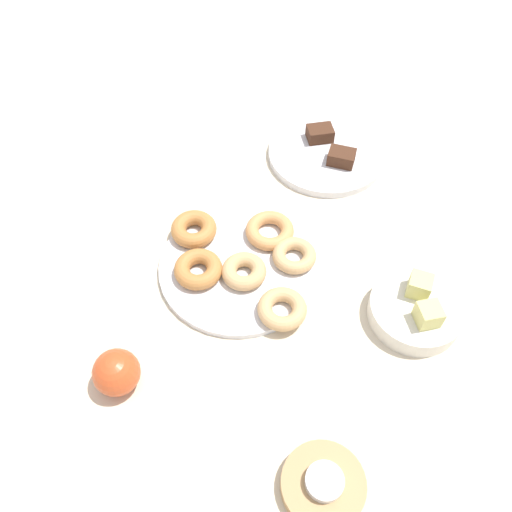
{
  "coord_description": "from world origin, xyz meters",
  "views": [
    {
      "loc": [
        0.54,
        0.11,
        0.77
      ],
      "look_at": [
        0.0,
        0.03,
        0.04
      ],
      "focal_mm": 36.88,
      "sensor_mm": 36.0,
      "label": 1
    }
  ],
  "objects_px": {
    "donut_5": "(244,271)",
    "brownie_near": "(320,133)",
    "brownie_far": "(341,157)",
    "donut_3": "(198,269)",
    "donut_4": "(294,255)",
    "cake_plate": "(326,154)",
    "donut_0": "(194,229)",
    "donut_plate": "(239,266)",
    "donut_2": "(282,309)",
    "melon_chunk_left": "(420,286)",
    "tealight": "(324,481)",
    "melon_chunk_right": "(428,315)",
    "donut_1": "(270,231)",
    "apple": "(117,372)",
    "candle_holder": "(323,485)",
    "fruit_bowl": "(415,311)"
  },
  "relations": [
    {
      "from": "donut_5",
      "to": "brownie_near",
      "type": "xyz_separation_m",
      "value": [
        -0.38,
        0.1,
        0.01
      ]
    },
    {
      "from": "donut_5",
      "to": "brownie_far",
      "type": "distance_m",
      "value": 0.34
    },
    {
      "from": "donut_3",
      "to": "donut_5",
      "type": "xyz_separation_m",
      "value": [
        -0.01,
        0.08,
        -0.0
      ]
    },
    {
      "from": "donut_4",
      "to": "cake_plate",
      "type": "relative_size",
      "value": 0.32
    },
    {
      "from": "donut_0",
      "to": "cake_plate",
      "type": "xyz_separation_m",
      "value": [
        -0.26,
        0.23,
        -0.02
      ]
    },
    {
      "from": "donut_5",
      "to": "brownie_near",
      "type": "relative_size",
      "value": 1.46
    },
    {
      "from": "donut_plate",
      "to": "donut_2",
      "type": "xyz_separation_m",
      "value": [
        0.09,
        0.09,
        0.02
      ]
    },
    {
      "from": "donut_2",
      "to": "cake_plate",
      "type": "relative_size",
      "value": 0.33
    },
    {
      "from": "brownie_near",
      "to": "melon_chunk_left",
      "type": "distance_m",
      "value": 0.43
    },
    {
      "from": "tealight",
      "to": "brownie_far",
      "type": "bearing_deg",
      "value": -179.28
    },
    {
      "from": "donut_4",
      "to": "melon_chunk_left",
      "type": "distance_m",
      "value": 0.22
    },
    {
      "from": "donut_0",
      "to": "donut_4",
      "type": "relative_size",
      "value": 1.08
    },
    {
      "from": "cake_plate",
      "to": "donut_0",
      "type": "bearing_deg",
      "value": -41.35
    },
    {
      "from": "brownie_far",
      "to": "melon_chunk_right",
      "type": "height_order",
      "value": "melon_chunk_right"
    },
    {
      "from": "donut_1",
      "to": "melon_chunk_right",
      "type": "bearing_deg",
      "value": 59.82
    },
    {
      "from": "donut_1",
      "to": "donut_4",
      "type": "bearing_deg",
      "value": 45.07
    },
    {
      "from": "cake_plate",
      "to": "tealight",
      "type": "distance_m",
      "value": 0.67
    },
    {
      "from": "donut_2",
      "to": "cake_plate",
      "type": "height_order",
      "value": "donut_2"
    },
    {
      "from": "melon_chunk_right",
      "to": "apple",
      "type": "height_order",
      "value": "same"
    },
    {
      "from": "donut_0",
      "to": "cake_plate",
      "type": "bearing_deg",
      "value": 138.65
    },
    {
      "from": "donut_0",
      "to": "brownie_far",
      "type": "distance_m",
      "value": 0.35
    },
    {
      "from": "donut_1",
      "to": "brownie_far",
      "type": "distance_m",
      "value": 0.24
    },
    {
      "from": "donut_4",
      "to": "brownie_near",
      "type": "height_order",
      "value": "brownie_near"
    },
    {
      "from": "melon_chunk_right",
      "to": "donut_4",
      "type": "bearing_deg",
      "value": -115.94
    },
    {
      "from": "tealight",
      "to": "cake_plate",
      "type": "bearing_deg",
      "value": -176.67
    },
    {
      "from": "donut_plate",
      "to": "donut_3",
      "type": "distance_m",
      "value": 0.08
    },
    {
      "from": "donut_plate",
      "to": "donut_5",
      "type": "distance_m",
      "value": 0.03
    },
    {
      "from": "donut_1",
      "to": "cake_plate",
      "type": "distance_m",
      "value": 0.26
    },
    {
      "from": "brownie_near",
      "to": "donut_1",
      "type": "bearing_deg",
      "value": -14.43
    },
    {
      "from": "cake_plate",
      "to": "brownie_far",
      "type": "bearing_deg",
      "value": 45.0
    },
    {
      "from": "donut_4",
      "to": "melon_chunk_right",
      "type": "xyz_separation_m",
      "value": [
        0.11,
        0.22,
        0.03
      ]
    },
    {
      "from": "donut_3",
      "to": "tealight",
      "type": "xyz_separation_m",
      "value": [
        0.32,
        0.24,
        0.0
      ]
    },
    {
      "from": "melon_chunk_left",
      "to": "apple",
      "type": "height_order",
      "value": "same"
    },
    {
      "from": "donut_2",
      "to": "candle_holder",
      "type": "distance_m",
      "value": 0.28
    },
    {
      "from": "donut_0",
      "to": "candle_holder",
      "type": "distance_m",
      "value": 0.49
    },
    {
      "from": "donut_0",
      "to": "fruit_bowl",
      "type": "xyz_separation_m",
      "value": [
        0.11,
        0.4,
        -0.01
      ]
    },
    {
      "from": "donut_3",
      "to": "fruit_bowl",
      "type": "height_order",
      "value": "donut_3"
    },
    {
      "from": "donut_4",
      "to": "candle_holder",
      "type": "distance_m",
      "value": 0.38
    },
    {
      "from": "donut_plate",
      "to": "cake_plate",
      "type": "height_order",
      "value": "cake_plate"
    },
    {
      "from": "cake_plate",
      "to": "donut_plate",
      "type": "bearing_deg",
      "value": -23.04
    },
    {
      "from": "brownie_far",
      "to": "candle_holder",
      "type": "relative_size",
      "value": 0.46
    },
    {
      "from": "donut_0",
      "to": "donut_2",
      "type": "bearing_deg",
      "value": 51.17
    },
    {
      "from": "donut_4",
      "to": "donut_2",
      "type": "bearing_deg",
      "value": -4.36
    },
    {
      "from": "donut_3",
      "to": "cake_plate",
      "type": "distance_m",
      "value": 0.4
    },
    {
      "from": "donut_plate",
      "to": "fruit_bowl",
      "type": "height_order",
      "value": "fruit_bowl"
    },
    {
      "from": "donut_2",
      "to": "fruit_bowl",
      "type": "distance_m",
      "value": 0.22
    },
    {
      "from": "donut_0",
      "to": "fruit_bowl",
      "type": "relative_size",
      "value": 0.55
    },
    {
      "from": "donut_plate",
      "to": "donut_5",
      "type": "relative_size",
      "value": 3.67
    },
    {
      "from": "donut_5",
      "to": "melon_chunk_left",
      "type": "distance_m",
      "value": 0.29
    },
    {
      "from": "candle_holder",
      "to": "apple",
      "type": "distance_m",
      "value": 0.34
    }
  ]
}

